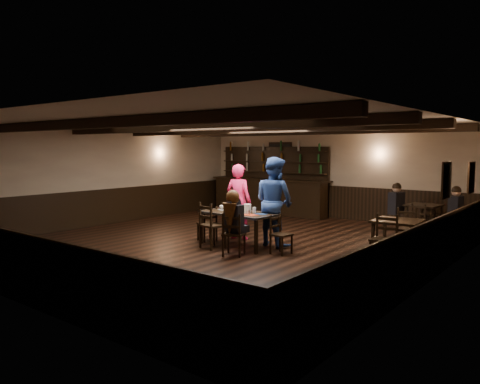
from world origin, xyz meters
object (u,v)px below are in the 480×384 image
Objects in this scene: woman_pink at (239,202)px; cake at (225,208)px; dining_table at (239,215)px; chair_near_left at (209,222)px; chair_near_right at (233,231)px; bar_counter at (270,191)px; man_blue at (274,202)px.

woman_pink is 5.64× the size of cake.
dining_table is 0.70m from chair_near_left.
woman_pink is at bearing 98.84° from chair_near_left.
chair_near_right is 0.49× the size of woman_pink.
chair_near_left is 0.87m from chair_near_right.
bar_counter is at bearing 112.73° from cake.
woman_pink is at bearing 4.04° from man_blue.
cake is 0.07× the size of bar_counter.
man_blue is 1.16m from cake.
woman_pink is (-0.51, 0.65, 0.21)m from dining_table.
chair_near_left is at bearing -68.43° from bar_counter.
dining_table is at bearing 121.26° from chair_near_right.
chair_near_right is at bearing -16.18° from chair_near_left.
chair_near_right is at bearing -43.94° from cake.
man_blue is (0.06, 1.38, 0.47)m from chair_near_right.
man_blue is at bearing 51.78° from chair_near_left.
chair_near_right is (0.84, -0.24, -0.07)m from chair_near_left.
chair_near_left is 5.85m from bar_counter.
chair_near_right is at bearing -62.27° from bar_counter.
chair_near_left reaches higher than chair_near_right.
dining_table is at bearing -62.92° from bar_counter.
chair_near_right reaches higher than dining_table.
chair_near_right is 6.42m from bar_counter.
dining_table is at bearing 53.01° from man_blue.
cake reaches higher than dining_table.
cake is at bearing 103.75° from chair_near_left.
man_blue is at bearing -54.69° from bar_counter.
chair_near_left is at bearing -117.54° from dining_table.
woman_pink is (-1.03, 1.51, 0.38)m from chair_near_right.
man_blue is at bearing 87.50° from chair_near_right.
bar_counter is (-2.15, 5.44, 0.14)m from chair_near_left.
bar_counter is at bearing 117.08° from dining_table.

